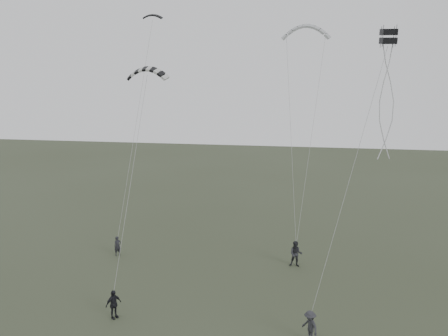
% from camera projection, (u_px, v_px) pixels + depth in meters
% --- Properties ---
extents(ground, '(140.00, 140.00, 0.00)m').
position_uv_depth(ground, '(188.00, 304.00, 25.56)').
color(ground, '#363D29').
rests_on(ground, ground).
extents(flyer_left, '(0.63, 0.64, 1.48)m').
position_uv_depth(flyer_left, '(118.00, 246.00, 32.85)').
color(flyer_left, black).
rests_on(flyer_left, ground).
extents(flyer_right, '(0.91, 0.71, 1.84)m').
position_uv_depth(flyer_right, '(296.00, 254.00, 30.82)').
color(flyer_right, '#26262B').
rests_on(flyer_right, ground).
extents(flyer_center, '(0.84, 1.01, 1.62)m').
position_uv_depth(flyer_center, '(113.00, 304.00, 23.93)').
color(flyer_center, black).
rests_on(flyer_center, ground).
extents(flyer_far, '(1.13, 1.19, 1.62)m').
position_uv_depth(flyer_far, '(310.00, 326.00, 21.74)').
color(flyer_far, '#28292D').
rests_on(flyer_far, ground).
extents(kite_dark_small, '(1.61, 0.84, 0.62)m').
position_uv_depth(kite_dark_small, '(152.00, 15.00, 34.50)').
color(kite_dark_small, black).
rests_on(kite_dark_small, flyer_left).
extents(kite_pale_large, '(3.94, 1.42, 1.80)m').
position_uv_depth(kite_pale_large, '(306.00, 26.00, 35.56)').
color(kite_pale_large, '#A1A3A6').
rests_on(kite_pale_large, flyer_right).
extents(kite_striped, '(2.67, 1.10, 1.23)m').
position_uv_depth(kite_striped, '(147.00, 69.00, 27.73)').
color(kite_striped, black).
rests_on(kite_striped, flyer_center).
extents(kite_box, '(0.84, 0.92, 0.84)m').
position_uv_depth(kite_box, '(388.00, 36.00, 22.76)').
color(kite_box, black).
rests_on(kite_box, flyer_far).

